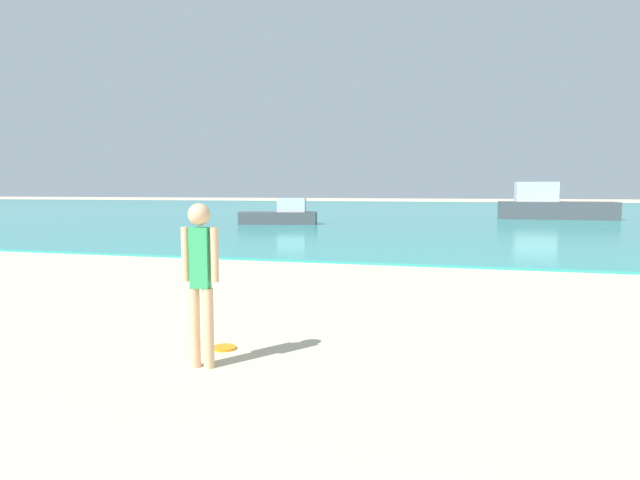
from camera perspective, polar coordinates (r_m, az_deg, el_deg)
name	(u,v)px	position (r m, az deg, el deg)	size (l,w,h in m)	color
water	(431,211)	(41.82, 11.79, 3.07)	(160.00, 60.00, 0.06)	teal
person_standing	(200,275)	(5.14, -12.70, -3.70)	(0.36, 0.21, 1.57)	#DDAD84
frisbee	(224,348)	(5.87, -10.24, -11.31)	(0.25, 0.25, 0.03)	orange
boat_near	(281,215)	(25.07, -4.19, 2.68)	(3.76, 1.80, 1.23)	#4C4C51
boat_far	(552,206)	(31.98, 23.61, 3.34)	(6.03, 2.05, 2.04)	#4C4C51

